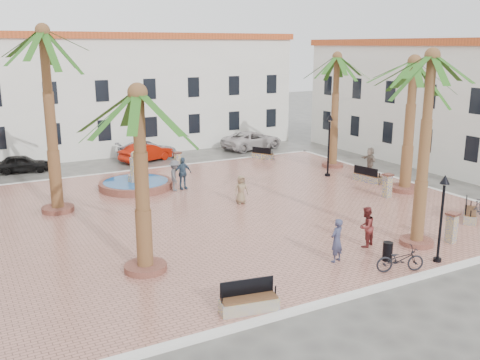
# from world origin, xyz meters

# --- Properties ---
(ground) EXTENTS (120.00, 120.00, 0.00)m
(ground) POSITION_xyz_m (0.00, 0.00, 0.00)
(ground) COLOR #56544F
(ground) RESTS_ON ground
(plaza) EXTENTS (26.00, 22.00, 0.15)m
(plaza) POSITION_xyz_m (0.00, 0.00, 0.07)
(plaza) COLOR #AE6F5F
(plaza) RESTS_ON ground
(kerb_n) EXTENTS (26.30, 0.30, 0.16)m
(kerb_n) POSITION_xyz_m (0.00, 11.00, 0.08)
(kerb_n) COLOR silver
(kerb_n) RESTS_ON ground
(kerb_s) EXTENTS (26.30, 0.30, 0.16)m
(kerb_s) POSITION_xyz_m (0.00, -11.00, 0.08)
(kerb_s) COLOR silver
(kerb_s) RESTS_ON ground
(kerb_e) EXTENTS (0.30, 22.30, 0.16)m
(kerb_e) POSITION_xyz_m (13.00, 0.00, 0.08)
(kerb_e) COLOR silver
(kerb_e) RESTS_ON ground
(building_north) EXTENTS (30.40, 7.40, 9.50)m
(building_north) POSITION_xyz_m (-0.00, 19.99, 4.77)
(building_north) COLOR silver
(building_north) RESTS_ON ground
(building_east) EXTENTS (7.40, 26.40, 9.00)m
(building_east) POSITION_xyz_m (19.99, 2.00, 4.52)
(building_east) COLOR silver
(building_east) RESTS_ON ground
(fountain) EXTENTS (4.40, 4.40, 2.27)m
(fountain) POSITION_xyz_m (-2.75, 6.31, 0.46)
(fountain) COLOR brown
(fountain) RESTS_ON plaza
(palm_nw) EXTENTS (5.33, 5.33, 9.44)m
(palm_nw) POSITION_xyz_m (-7.76, 3.74, 8.28)
(palm_nw) COLOR brown
(palm_nw) RESTS_ON plaza
(palm_sw) EXTENTS (5.31, 5.31, 7.13)m
(palm_sw) POSITION_xyz_m (-6.21, -5.66, 6.07)
(palm_sw) COLOR brown
(palm_sw) RESTS_ON plaza
(palm_s) EXTENTS (4.68, 4.68, 8.33)m
(palm_s) POSITION_xyz_m (5.06, -8.61, 7.32)
(palm_s) COLOR brown
(palm_s) RESTS_ON plaza
(palm_e) EXTENTS (5.76, 5.76, 7.91)m
(palm_e) POSITION_xyz_m (11.11, -1.89, 6.74)
(palm_e) COLOR brown
(palm_e) RESTS_ON plaza
(palm_ne) EXTENTS (4.93, 4.93, 7.99)m
(palm_ne) POSITION_xyz_m (11.42, 5.35, 6.96)
(palm_ne) COLOR brown
(palm_ne) RESTS_ON plaza
(bench_s) EXTENTS (2.01, 0.93, 1.02)m
(bench_s) POSITION_xyz_m (-4.30, -10.38, 0.44)
(bench_s) COLOR gray
(bench_s) RESTS_ON plaza
(bench_se) EXTENTS (1.86, 1.64, 1.01)m
(bench_se) POSITION_xyz_m (9.91, -7.44, 0.43)
(bench_se) COLOR gray
(bench_se) RESTS_ON plaza
(bench_e) EXTENTS (0.96, 1.94, 0.98)m
(bench_e) POSITION_xyz_m (10.60, 0.81, 0.43)
(bench_e) COLOR gray
(bench_e) RESTS_ON plaza
(bench_ne) EXTENTS (1.30, 1.69, 0.88)m
(bench_ne) POSITION_xyz_m (8.44, 10.08, 0.40)
(bench_ne) COLOR gray
(bench_ne) RESTS_ON plaza
(lamppost_s) EXTENTS (0.39, 0.39, 3.57)m
(lamppost_s) POSITION_xyz_m (4.35, -10.40, 2.57)
(lamppost_s) COLOR black
(lamppost_s) RESTS_ON plaza
(lamppost_e) EXTENTS (0.45, 0.45, 4.10)m
(lamppost_e) POSITION_xyz_m (9.34, 3.22, 2.92)
(lamppost_e) COLOR black
(lamppost_e) RESTS_ON plaza
(bollard_se) EXTENTS (0.56, 0.56, 1.35)m
(bollard_se) POSITION_xyz_m (6.53, -9.17, 0.85)
(bollard_se) COLOR gray
(bollard_se) RESTS_ON plaza
(bollard_n) EXTENTS (0.50, 0.50, 1.29)m
(bollard_n) POSITION_xyz_m (1.25, 9.44, 0.82)
(bollard_n) COLOR gray
(bollard_n) RESTS_ON plaza
(bollard_e) EXTENTS (0.49, 0.49, 1.36)m
(bollard_e) POSITION_xyz_m (9.17, -2.46, 0.86)
(bollard_e) COLOR gray
(bollard_e) RESTS_ON plaza
(litter_bin) EXTENTS (0.40, 0.40, 0.77)m
(litter_bin) POSITION_xyz_m (2.65, -9.37, 0.54)
(litter_bin) COLOR black
(litter_bin) RESTS_ON plaza
(cyclist_a) EXTENTS (0.75, 0.61, 1.79)m
(cyclist_a) POSITION_xyz_m (0.77, -8.47, 1.05)
(cyclist_a) COLOR #343652
(cyclist_a) RESTS_ON plaza
(bicycle_a) EXTENTS (1.99, 1.27, 0.99)m
(bicycle_a) POSITION_xyz_m (2.30, -10.40, 0.64)
(bicycle_a) COLOR black
(bicycle_a) RESTS_ON plaza
(cyclist_b) EXTENTS (1.04, 0.93, 1.76)m
(cyclist_b) POSITION_xyz_m (2.92, -7.73, 1.03)
(cyclist_b) COLOR maroon
(cyclist_b) RESTS_ON plaza
(bicycle_b) EXTENTS (1.53, 0.88, 0.89)m
(bicycle_b) POSITION_xyz_m (10.64, -7.32, 0.59)
(bicycle_b) COLOR black
(bicycle_b) RESTS_ON plaza
(pedestrian_fountain_a) EXTENTS (0.80, 0.55, 1.56)m
(pedestrian_fountain_a) POSITION_xyz_m (1.31, 0.44, 0.93)
(pedestrian_fountain_a) COLOR #7F674C
(pedestrian_fountain_a) RESTS_ON plaza
(pedestrian_fountain_b) EXTENTS (1.15, 0.50, 1.94)m
(pedestrian_fountain_b) POSITION_xyz_m (-0.33, 4.77, 1.12)
(pedestrian_fountain_b) COLOR #344A62
(pedestrian_fountain_b) RESTS_ON plaza
(pedestrian_north) EXTENTS (1.04, 1.34, 1.83)m
(pedestrian_north) POSITION_xyz_m (-0.87, 4.63, 1.06)
(pedestrian_north) COLOR #4D4D52
(pedestrian_north) RESTS_ON plaza
(pedestrian_east) EXTENTS (0.83, 1.69, 1.74)m
(pedestrian_east) POSITION_xyz_m (12.40, 2.61, 1.02)
(pedestrian_east) COLOR #79695C
(pedestrian_east) RESTS_ON plaza
(car_black) EXTENTS (3.83, 2.07, 1.24)m
(car_black) POSITION_xyz_m (-8.18, 14.63, 0.62)
(car_black) COLOR black
(car_black) RESTS_ON ground
(car_red) EXTENTS (4.44, 2.72, 1.38)m
(car_red) POSITION_xyz_m (0.56, 14.01, 0.69)
(car_red) COLOR #9A1404
(car_red) RESTS_ON ground
(car_silver) EXTENTS (4.76, 2.17, 1.35)m
(car_silver) POSITION_xyz_m (0.96, 14.91, 0.68)
(car_silver) COLOR #A9AAB2
(car_silver) RESTS_ON ground
(car_white) EXTENTS (5.72, 3.37, 1.49)m
(car_white) POSITION_xyz_m (10.06, 14.52, 0.75)
(car_white) COLOR beige
(car_white) RESTS_ON ground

